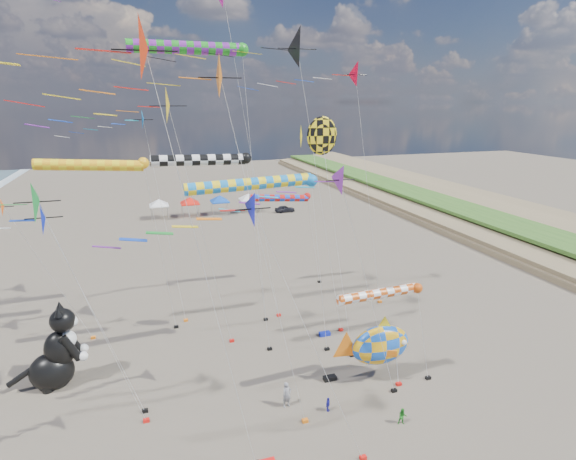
# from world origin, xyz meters

# --- Properties ---
(delta_kite_0) EXTENTS (11.43, 2.30, 15.13)m
(delta_kite_0) POSITION_xyz_m (-13.31, 9.54, 13.68)
(delta_kite_0) COLOR #158B35
(delta_kite_0) RESTS_ON ground
(delta_kite_1) EXTENTS (15.25, 2.58, 21.71)m
(delta_kite_1) POSITION_xyz_m (-9.38, 4.26, 20.13)
(delta_kite_1) COLOR red
(delta_kite_1) RESTS_ON ground
(delta_kite_2) EXTENTS (12.31, 2.27, 20.85)m
(delta_kite_2) POSITION_xyz_m (-4.86, 6.57, 19.40)
(delta_kite_2) COLOR orange
(delta_kite_2) RESTS_ON ground
(delta_kite_3) EXTENTS (14.83, 3.02, 23.56)m
(delta_kite_3) POSITION_xyz_m (2.28, 16.19, 21.82)
(delta_kite_3) COLOR black
(delta_kite_3) RESTS_ON ground
(delta_kite_4) EXTENTS (11.36, 2.01, 13.85)m
(delta_kite_4) POSITION_xyz_m (-14.60, 10.48, 12.51)
(delta_kite_4) COLOR #081DBD
(delta_kite_4) RESTS_ON ground
(delta_kite_6) EXTENTS (12.06, 2.31, 21.93)m
(delta_kite_6) POSITION_xyz_m (8.64, 20.07, 20.45)
(delta_kite_6) COLOR red
(delta_kite_6) RESTS_ON ground
(delta_kite_7) EXTENTS (10.80, 1.85, 15.51)m
(delta_kite_7) POSITION_xyz_m (1.12, 7.51, 14.22)
(delta_kite_7) COLOR purple
(delta_kite_7) RESTS_ON ground
(delta_kite_8) EXTENTS (10.70, 1.77, 14.98)m
(delta_kite_8) POSITION_xyz_m (-3.56, 2.86, 13.71)
(delta_kite_8) COLOR #050BD3
(delta_kite_8) RESTS_ON ground
(delta_kite_9) EXTENTS (10.92, 2.66, 19.71)m
(delta_kite_9) POSITION_xyz_m (-5.74, 17.22, 18.15)
(delta_kite_9) COLOR gold
(delta_kite_9) RESTS_ON ground
(delta_kite_10) EXTENTS (8.63, 1.69, 18.13)m
(delta_kite_10) POSITION_xyz_m (-9.25, 21.94, 16.86)
(delta_kite_10) COLOR #147BCD
(delta_kite_10) RESTS_ON ground
(windsock_0) EXTENTS (7.30, 0.68, 7.37)m
(windsock_0) POSITION_xyz_m (5.65, 8.02, 6.98)
(windsock_0) COLOR #BF460D
(windsock_0) RESTS_ON ground
(windsock_1) EXTENTS (7.90, 0.77, 15.26)m
(windsock_1) POSITION_xyz_m (-4.04, 15.09, 14.79)
(windsock_1) COLOR black
(windsock_1) RESTS_ON ground
(windsock_2) EXTENTS (10.29, 0.86, 13.79)m
(windsock_2) POSITION_xyz_m (-0.96, 13.71, 13.31)
(windsock_2) COLOR blue
(windsock_2) RESTS_ON ground
(windsock_3) EXTENTS (9.77, 0.96, 22.73)m
(windsock_3) POSITION_xyz_m (-3.88, 19.94, 22.18)
(windsock_3) COLOR #1A931D
(windsock_3) RESTS_ON ground
(windsock_4) EXTENTS (9.13, 0.87, 14.52)m
(windsock_4) POSITION_xyz_m (-11.23, 20.98, 14.03)
(windsock_4) COLOR #F6AB14
(windsock_4) RESTS_ON ground
(windsock_5) EXTENTS (7.54, 0.72, 9.85)m
(windsock_5) POSITION_xyz_m (4.84, 26.52, 9.42)
(windsock_5) COLOR red
(windsock_5) RESTS_ON ground
(angelfish_kite) EXTENTS (3.74, 3.02, 17.63)m
(angelfish_kite) POSITION_xyz_m (3.66, 14.28, 16.18)
(angelfish_kite) COLOR yellow
(angelfish_kite) RESTS_ON ground
(cat_inflatable) EXTENTS (4.46, 2.45, 5.83)m
(cat_inflatable) POSITION_xyz_m (-14.68, 15.30, 2.92)
(cat_inflatable) COLOR black
(cat_inflatable) RESTS_ON ground
(fish_inflatable) EXTENTS (5.64, 2.27, 4.85)m
(fish_inflatable) POSITION_xyz_m (6.24, 9.04, 2.71)
(fish_inflatable) COLOR blue
(fish_inflatable) RESTS_ON ground
(person_adult) EXTENTS (0.70, 0.55, 1.71)m
(person_adult) POSITION_xyz_m (-0.62, 8.28, 0.86)
(person_adult) COLOR gray
(person_adult) RESTS_ON ground
(child_green) EXTENTS (0.62, 0.55, 1.07)m
(child_green) POSITION_xyz_m (5.44, 4.61, 0.53)
(child_green) COLOR #218522
(child_green) RESTS_ON ground
(child_blue) EXTENTS (0.55, 0.55, 0.94)m
(child_blue) POSITION_xyz_m (1.68, 7.10, 0.47)
(child_blue) COLOR #2021AC
(child_blue) RESTS_ON ground
(kite_bag_0) EXTENTS (0.90, 0.44, 0.30)m
(kite_bag_0) POSITION_xyz_m (3.07, 10.04, 0.15)
(kite_bag_0) COLOR black
(kite_bag_0) RESTS_ON ground
(kite_bag_1) EXTENTS (0.90, 0.44, 0.30)m
(kite_bag_1) POSITION_xyz_m (5.10, 15.87, 0.15)
(kite_bag_1) COLOR #1223BB
(kite_bag_1) RESTS_ON ground
(tent_row) EXTENTS (19.20, 4.20, 3.80)m
(tent_row) POSITION_xyz_m (1.50, 60.00, 3.15)
(tent_row) COLOR white
(tent_row) RESTS_ON ground
(parked_car) EXTENTS (3.47, 1.45, 1.17)m
(parked_car) POSITION_xyz_m (15.01, 58.00, 0.59)
(parked_car) COLOR #26262D
(parked_car) RESTS_ON ground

